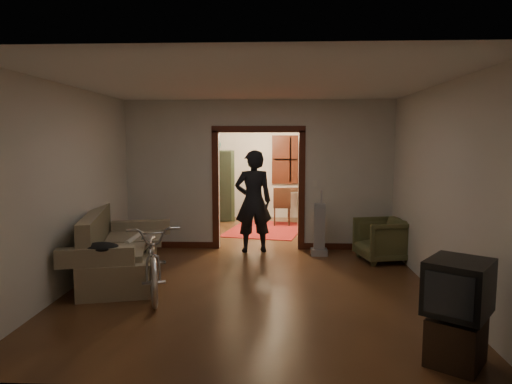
# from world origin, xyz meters

# --- Properties ---
(floor) EXTENTS (5.00, 8.50, 0.01)m
(floor) POSITION_xyz_m (0.00, 0.00, 0.00)
(floor) COLOR #3C2213
(floor) RESTS_ON ground
(ceiling) EXTENTS (5.00, 8.50, 0.01)m
(ceiling) POSITION_xyz_m (0.00, 0.00, 2.80)
(ceiling) COLOR white
(ceiling) RESTS_ON floor
(wall_back) EXTENTS (5.00, 0.02, 2.80)m
(wall_back) POSITION_xyz_m (0.00, 4.25, 1.40)
(wall_back) COLOR beige
(wall_back) RESTS_ON floor
(wall_left) EXTENTS (0.02, 8.50, 2.80)m
(wall_left) POSITION_xyz_m (-2.50, 0.00, 1.40)
(wall_left) COLOR beige
(wall_left) RESTS_ON floor
(wall_right) EXTENTS (0.02, 8.50, 2.80)m
(wall_right) POSITION_xyz_m (2.50, 0.00, 1.40)
(wall_right) COLOR beige
(wall_right) RESTS_ON floor
(partition_wall) EXTENTS (5.00, 0.14, 2.80)m
(partition_wall) POSITION_xyz_m (0.00, 0.75, 1.40)
(partition_wall) COLOR beige
(partition_wall) RESTS_ON floor
(door_casing) EXTENTS (1.74, 0.20, 2.32)m
(door_casing) POSITION_xyz_m (0.00, 0.75, 1.10)
(door_casing) COLOR #3C170D
(door_casing) RESTS_ON floor
(far_window) EXTENTS (0.98, 0.06, 1.28)m
(far_window) POSITION_xyz_m (0.70, 4.21, 1.55)
(far_window) COLOR black
(far_window) RESTS_ON wall_back
(chandelier) EXTENTS (0.24, 0.24, 0.24)m
(chandelier) POSITION_xyz_m (0.00, 2.50, 2.35)
(chandelier) COLOR #FFE0A5
(chandelier) RESTS_ON ceiling
(light_switch) EXTENTS (0.08, 0.01, 0.12)m
(light_switch) POSITION_xyz_m (1.05, 0.68, 1.25)
(light_switch) COLOR silver
(light_switch) RESTS_ON partition_wall
(sofa) EXTENTS (1.46, 2.33, 0.99)m
(sofa) POSITION_xyz_m (-1.97, -1.24, 0.50)
(sofa) COLOR #6C6348
(sofa) RESTS_ON floor
(rolled_paper) EXTENTS (0.09, 0.75, 0.09)m
(rolled_paper) POSITION_xyz_m (-1.87, -0.94, 0.53)
(rolled_paper) COLOR beige
(rolled_paper) RESTS_ON sofa
(jacket) EXTENTS (0.45, 0.34, 0.13)m
(jacket) POSITION_xyz_m (-1.92, -2.15, 0.68)
(jacket) COLOR black
(jacket) RESTS_ON sofa
(bicycle) EXTENTS (1.21, 1.99, 0.98)m
(bicycle) POSITION_xyz_m (-1.34, -1.87, 0.49)
(bicycle) COLOR silver
(bicycle) RESTS_ON floor
(armchair) EXTENTS (0.95, 0.93, 0.73)m
(armchair) POSITION_xyz_m (2.15, -0.10, 0.37)
(armchair) COLOR brown
(armchair) RESTS_ON floor
(tv_stand) EXTENTS (0.64, 0.65, 0.44)m
(tv_stand) POSITION_xyz_m (2.00, -3.74, 0.22)
(tv_stand) COLOR black
(tv_stand) RESTS_ON floor
(crt_tv) EXTENTS (0.75, 0.76, 0.49)m
(crt_tv) POSITION_xyz_m (2.00, -3.74, 0.74)
(crt_tv) COLOR black
(crt_tv) RESTS_ON tv_stand
(vacuum) EXTENTS (0.34, 0.30, 0.94)m
(vacuum) POSITION_xyz_m (1.11, 0.24, 0.47)
(vacuum) COLOR gray
(vacuum) RESTS_ON floor
(person) EXTENTS (0.77, 0.59, 1.88)m
(person) POSITION_xyz_m (-0.08, 0.47, 0.94)
(person) COLOR black
(person) RESTS_ON floor
(oriental_rug) EXTENTS (1.98, 2.37, 0.02)m
(oriental_rug) POSITION_xyz_m (0.09, 2.53, 0.01)
(oriental_rug) COLOR maroon
(oriental_rug) RESTS_ON floor
(locker) EXTENTS (1.00, 0.72, 1.80)m
(locker) POSITION_xyz_m (-1.22, 3.73, 0.90)
(locker) COLOR #222E1B
(locker) RESTS_ON floor
(globe) EXTENTS (0.29, 0.29, 0.29)m
(globe) POSITION_xyz_m (-1.22, 3.73, 1.94)
(globe) COLOR #1E5972
(globe) RESTS_ON locker
(desk) EXTENTS (1.14, 0.69, 0.81)m
(desk) POSITION_xyz_m (1.15, 3.77, 0.40)
(desk) COLOR black
(desk) RESTS_ON floor
(desk_chair) EXTENTS (0.43, 0.43, 0.93)m
(desk_chair) POSITION_xyz_m (0.47, 3.15, 0.46)
(desk_chair) COLOR black
(desk_chair) RESTS_ON floor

